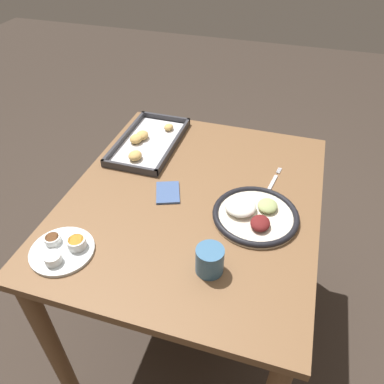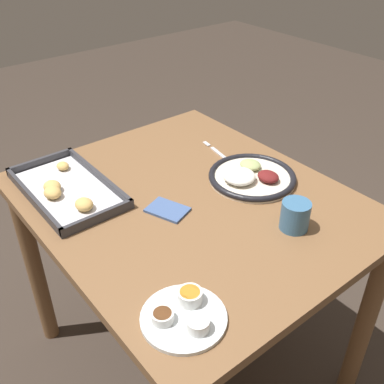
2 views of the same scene
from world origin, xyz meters
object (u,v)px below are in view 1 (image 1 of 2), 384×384
fork (272,184)px  baking_tray (148,142)px  saucer_plate (63,249)px  drinking_cup (210,260)px  napkin (168,192)px  dinner_plate (254,214)px

fork → baking_tray: baking_tray is taller
saucer_plate → drinking_cup: (0.06, -0.43, 0.03)m
saucer_plate → baking_tray: (0.61, -0.02, -0.00)m
saucer_plate → drinking_cup: drinking_cup is taller
fork → baking_tray: size_ratio=0.48×
fork → baking_tray: bearing=87.1°
baking_tray → drinking_cup: bearing=-143.2°
napkin → fork: bearing=-65.4°
saucer_plate → napkin: 0.40m
napkin → drinking_cup: bearing=-141.1°
saucer_plate → baking_tray: same height
saucer_plate → baking_tray: size_ratio=0.46×
dinner_plate → napkin: dinner_plate is taller
dinner_plate → baking_tray: dinner_plate is taller
dinner_plate → fork: (0.19, -0.03, -0.01)m
saucer_plate → drinking_cup: 0.43m
dinner_plate → napkin: (0.03, 0.31, -0.01)m
drinking_cup → fork: bearing=-14.9°
fork → napkin: (-0.16, 0.34, 0.00)m
drinking_cup → dinner_plate: bearing=-18.7°
dinner_plate → saucer_plate: 0.60m
fork → saucer_plate: size_ratio=1.02×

